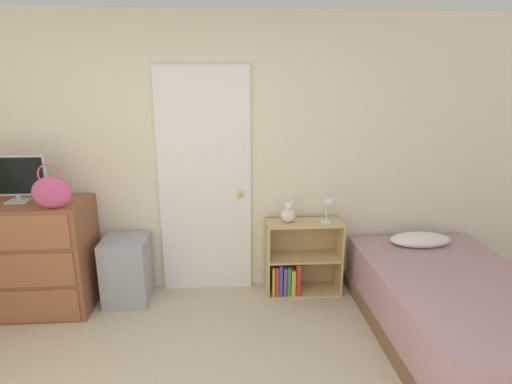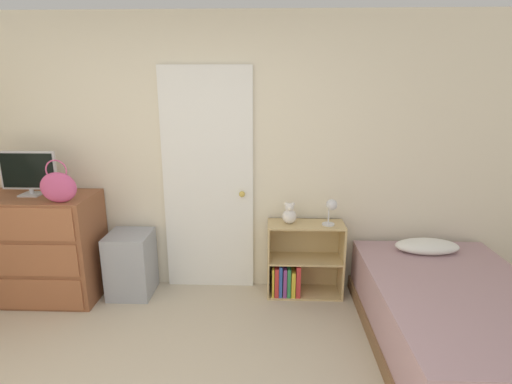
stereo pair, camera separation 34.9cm
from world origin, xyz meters
The scene contains 10 objects.
wall_back centered at (0.00, 2.16, 1.27)m, with size 10.00×0.06×2.55m.
door_closed centered at (0.05, 2.11, 1.05)m, with size 0.84×0.09×2.10m.
dresser centered at (-1.47, 1.83, 0.49)m, with size 1.05×0.56×0.98m.
tv centered at (-1.49, 1.86, 1.19)m, with size 0.50×0.16×0.40m.
handbag centered at (-1.12, 1.64, 1.12)m, with size 0.31×0.10×0.36m.
storage_bin centered at (-0.67, 1.91, 0.30)m, with size 0.39×0.40×0.60m.
bookshelf centered at (0.90, 1.97, 0.28)m, with size 0.70×0.30×0.71m.
teddy_bear centered at (0.81, 1.96, 0.79)m, with size 0.13×0.13×0.20m.
desk_lamp centered at (1.18, 1.92, 0.87)m, with size 0.13×0.12×0.24m.
bed centered at (2.03, 1.16, 0.25)m, with size 1.24×1.92×0.61m.
Camera 1 is at (0.28, -1.49, 1.93)m, focal length 28.00 mm.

